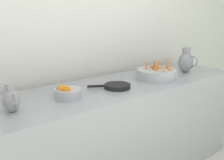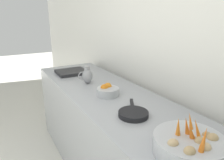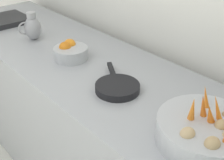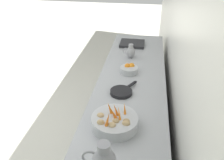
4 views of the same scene
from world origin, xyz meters
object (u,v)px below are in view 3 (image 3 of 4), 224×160
(metal_pitcher_short, at_px, (32,27))
(skillet_on_counter, at_px, (117,87))
(orange_bowl, at_px, (70,52))
(vegetable_colander, at_px, (207,131))

(metal_pitcher_short, xyz_separation_m, skillet_on_counter, (0.01, 0.83, -0.06))
(orange_bowl, bearing_deg, metal_pitcher_short, -87.00)
(orange_bowl, xyz_separation_m, skillet_on_counter, (0.03, 0.43, -0.02))
(metal_pitcher_short, distance_m, skillet_on_counter, 0.83)
(vegetable_colander, xyz_separation_m, metal_pitcher_short, (-0.01, -1.31, 0.03))
(metal_pitcher_short, bearing_deg, vegetable_colander, 89.77)
(vegetable_colander, height_order, metal_pitcher_short, vegetable_colander)
(vegetable_colander, relative_size, skillet_on_counter, 1.14)
(metal_pitcher_short, bearing_deg, skillet_on_counter, 89.30)
(vegetable_colander, height_order, orange_bowl, vegetable_colander)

